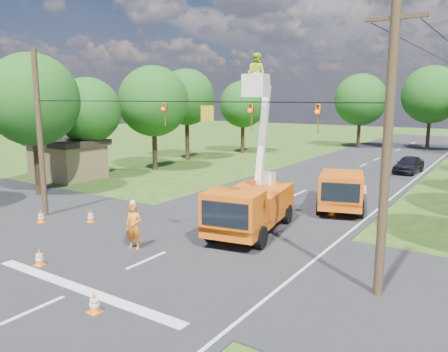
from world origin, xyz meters
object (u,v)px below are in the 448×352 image
Objects in this scene: tree_left_b at (33,100)px; tree_left_e at (187,97)px; pole_right_near at (387,142)px; pole_left at (40,135)px; traffic_cone_1 at (94,302)px; tree_far_a at (360,100)px; ground_worker at (134,226)px; traffic_cone_4 at (91,216)px; distant_car at (409,165)px; tree_left_c at (88,111)px; tree_far_b at (431,95)px; bucket_truck at (251,197)px; shed at (68,159)px; second_truck at (341,189)px; traffic_cone_5 at (41,216)px; tree_left_f at (243,104)px; tree_left_d at (153,101)px; traffic_cone_2 at (283,216)px; traffic_cone_6 at (364,188)px; traffic_cone_0 at (39,257)px.

tree_left_b is 19.14m from tree_left_e.
pole_left is at bearing 180.00° from pole_right_near.
tree_far_a is at bearing 97.74° from traffic_cone_1.
ground_worker is 5.16m from traffic_cone_4.
distant_car is at bearing 67.03° from traffic_cone_4.
tree_left_e is at bearing 108.30° from ground_worker.
tree_left_c is 40.96m from tree_far_b.
tree_left_b is at bearing 171.83° from bucket_truck.
shed is 42.86m from tree_far_b.
traffic_cone_1 is at bearing -35.49° from shed.
traffic_cone_5 is (-12.09, -11.46, -0.85)m from second_truck.
tree_left_c is at bearing 160.20° from pole_right_near.
second_truck is 0.82× the size of tree_left_c.
ground_worker is 5.73m from traffic_cone_1.
tree_left_f is (-6.42, 31.03, 5.33)m from traffic_cone_5.
tree_left_d is 0.90× the size of tree_far_b.
tree_left_f is 0.88× the size of tree_far_a.
bucket_truck is at bearing -34.71° from tree_left_d.
ground_worker is 2.88× the size of traffic_cone_2.
distant_car is at bearing 38.73° from tree_left_c.
tree_left_d is at bearing 149.08° from second_truck.
shed is (-26.50, 8.00, -3.49)m from pole_right_near.
tree_left_c is at bearing -108.69° from tree_far_a.
bucket_truck is 31.42m from tree_left_f.
traffic_cone_1 is (-2.05, -16.45, -0.85)m from second_truck.
pole_right_near is (6.88, -3.49, 3.31)m from bucket_truck.
tree_left_c reaches higher than traffic_cone_2.
tree_left_b is (-18.13, -12.56, 5.95)m from traffic_cone_6.
traffic_cone_1 is at bearing -99.63° from bucket_truck.
pole_right_near is (4.79, -10.43, 3.90)m from second_truck.
distant_car is 6.21× the size of traffic_cone_0.
ground_worker reaches higher than distant_car.
traffic_cone_2 is (5.25, 10.67, 0.00)m from traffic_cone_0.
pole_right_near is 1.06× the size of tree_left_e.
traffic_cone_2 is (0.46, 12.04, 0.00)m from traffic_cone_1.
traffic_cone_6 is 22.28m from tree_left_e.
traffic_cone_2 is 12.65m from traffic_cone_5.
distant_car reaches higher than traffic_cone_4.
second_truck is at bearing 6.38° from shed.
pole_left is 11.44m from tree_left_c.
traffic_cone_5 is at bearing -146.14° from traffic_cone_2.
tree_far_b reaches higher than distant_car.
tree_left_b reaches higher than tree_left_f.
distant_car is at bearing 98.81° from pole_right_near.
tree_far_a reaches higher than bucket_truck.
tree_far_a is at bearing 100.91° from traffic_cone_2.
bucket_truck is 4.15× the size of ground_worker.
traffic_cone_0 is at bearing 164.04° from traffic_cone_1.
traffic_cone_2 is 9.97m from pole_right_near.
tree_left_b reaches higher than shed.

